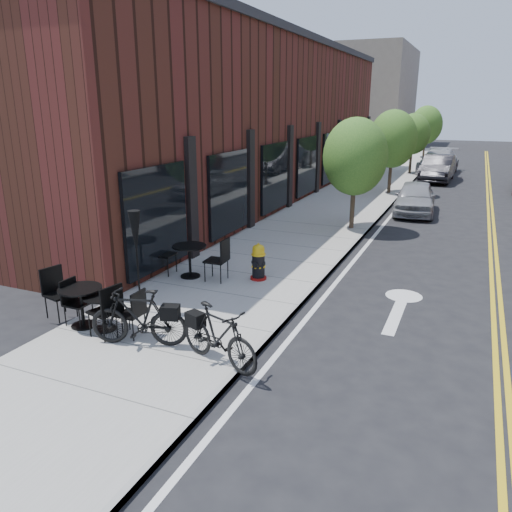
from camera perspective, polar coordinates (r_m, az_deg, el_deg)
The scene contains 18 objects.
ground at distance 9.77m, azimuth 2.02°, elevation -9.36°, with size 120.00×120.00×0.00m, color black.
sidewalk_near at distance 19.36m, azimuth 7.45°, elevation 4.10°, with size 4.00×70.00×0.12m, color #9E9B93.
building_near at distance 24.19m, azimuth -0.06°, elevation 15.02°, with size 5.00×28.00×7.00m, color #401F14.
bg_building_left at distance 57.26m, azimuth 12.89°, elevation 17.26°, with size 8.00×14.00×10.00m, color #726656.
tree_near_a at distance 17.65m, azimuth 11.28°, elevation 11.05°, with size 2.20×2.20×3.81m.
tree_near_b at distance 25.49m, azimuth 15.36°, elevation 12.77°, with size 2.30×2.30×3.98m.
tree_near_c at distance 33.42m, azimuth 17.50°, elevation 13.15°, with size 2.10×2.10×3.67m.
tree_near_d at distance 41.35m, azimuth 18.87°, elevation 13.98°, with size 2.40×2.40×4.11m.
fire_hydrant at distance 12.40m, azimuth 0.28°, elevation -0.71°, with size 0.44×0.44×0.93m.
bicycle_left at distance 9.27m, azimuth -13.28°, elevation -6.84°, with size 0.51×1.79×1.08m, color black.
bicycle_right at distance 8.40m, azimuth -4.29°, elevation -9.10°, with size 0.49×1.75×1.05m, color black.
bistro_set_a at distance 10.34m, azimuth -19.34°, elevation -4.90°, with size 1.99×1.00×1.05m.
bistro_set_b at distance 10.08m, azimuth -17.05°, elevation -5.64°, with size 1.70×0.74×0.92m.
bistro_set_c at distance 12.66m, azimuth -7.59°, elevation -0.03°, with size 2.00×0.90×1.07m.
patio_umbrella at distance 10.42m, azimuth -13.57°, elevation 1.75°, with size 0.35×0.35×2.17m.
parked_car_a at distance 21.57m, azimuth 17.72°, elevation 6.38°, with size 1.55×3.85×1.31m, color #93949A.
parked_car_b at distance 31.24m, azimuth 20.05°, elevation 9.42°, with size 1.61×4.61×1.52m, color black.
parked_car_c at distance 34.73m, azimuth 20.13°, elevation 10.10°, with size 2.17×5.35×1.55m, color #A4A4A9.
Camera 1 is at (3.18, -8.15, 4.33)m, focal length 35.00 mm.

